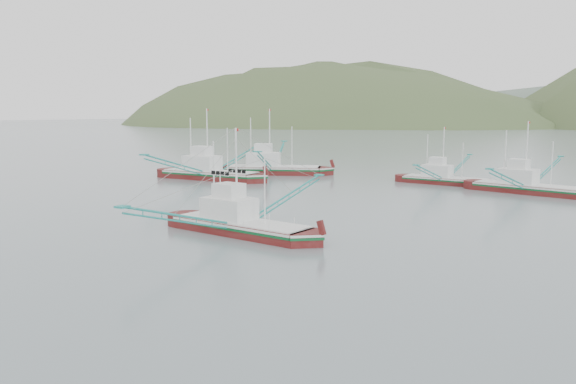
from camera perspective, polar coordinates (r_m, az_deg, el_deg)
The scene contains 7 objects.
ground at distance 43.47m, azimuth -4.06°, elevation -5.15°, with size 1200.00×1200.00×0.00m, color slate.
main_boat at distance 46.46m, azimuth -5.01°, elevation -2.51°, with size 13.09×23.13×9.39m.
bg_boat_left at distance 84.21m, azimuth -7.99°, elevation 2.33°, with size 15.52×27.88×11.28m.
bg_boat_right at distance 75.23m, azimuth 23.14°, elevation 1.16°, with size 13.47×23.31×9.55m.
bg_boat_far at distance 80.93m, azimuth 15.56°, elevation 1.61°, with size 11.85×21.07×8.54m.
bg_boat_extra at distance 90.31m, azimuth -1.62°, elevation 3.26°, with size 15.73×26.53×11.28m.
headland_left at distance 444.51m, azimuth 3.38°, elevation 6.86°, with size 448.00×308.00×210.00m, color #40532A.
Camera 1 is at (24.18, -34.72, 9.99)m, focal length 35.00 mm.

